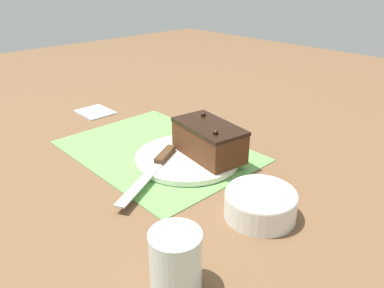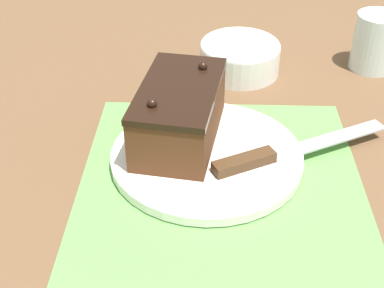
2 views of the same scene
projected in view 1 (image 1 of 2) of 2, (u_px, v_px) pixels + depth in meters
ground_plane at (157, 151)px, 0.92m from camera, size 3.00×3.00×0.00m
placemat_woven at (157, 150)px, 0.92m from camera, size 0.46×0.34×0.00m
cake_plate at (188, 157)px, 0.87m from camera, size 0.24×0.24×0.01m
chocolate_cake at (209, 140)px, 0.85m from camera, size 0.19×0.12×0.09m
serving_knife at (157, 164)px, 0.82m from camera, size 0.13×0.23×0.01m
drinking_glass at (176, 261)px, 0.51m from camera, size 0.07×0.07×0.09m
small_bowl at (261, 203)px, 0.67m from camera, size 0.13×0.13×0.05m
folded_napkin at (95, 111)px, 1.16m from camera, size 0.11×0.09×0.01m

